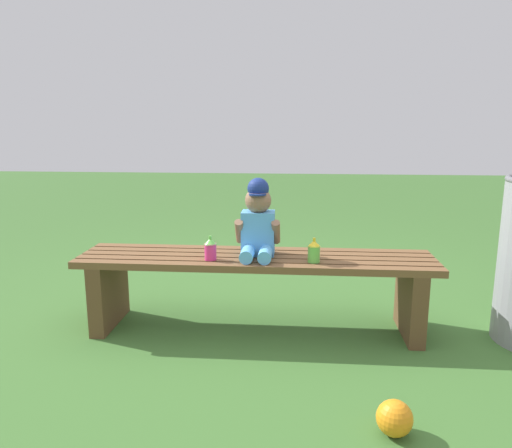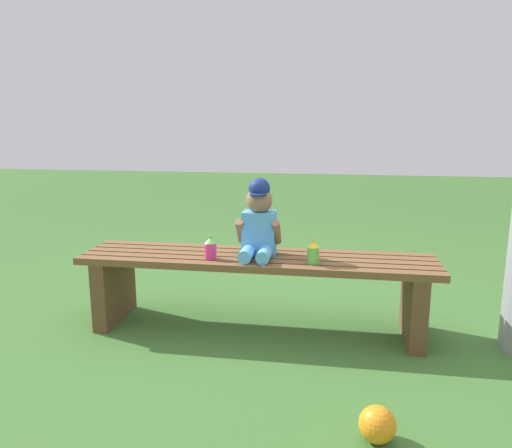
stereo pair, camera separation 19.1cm
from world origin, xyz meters
TOP-DOWN VIEW (x-y plane):
  - ground_plane at (0.00, 0.00)m, footprint 16.00×16.00m
  - park_bench at (0.00, 0.00)m, footprint 1.85×0.39m
  - child_figure at (0.01, 0.01)m, footprint 0.23×0.27m
  - sippy_cup_left at (-0.22, -0.09)m, footprint 0.06×0.06m
  - sippy_cup_right at (0.30, -0.09)m, footprint 0.06×0.06m
  - toy_ball at (0.56, -0.86)m, footprint 0.13×0.13m

SIDE VIEW (x-z plane):
  - ground_plane at x=0.00m, z-range 0.00..0.00m
  - toy_ball at x=0.56m, z-range 0.00..0.13m
  - park_bench at x=0.00m, z-range 0.08..0.49m
  - sippy_cup_left at x=-0.22m, z-range 0.40..0.53m
  - sippy_cup_right at x=0.30m, z-range 0.40..0.53m
  - child_figure at x=0.01m, z-range 0.38..0.79m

